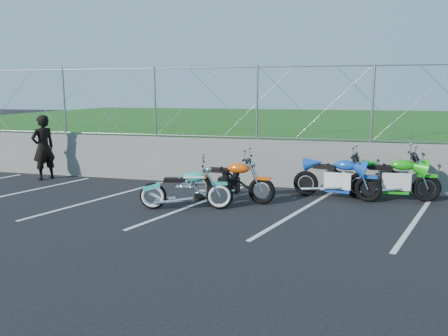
% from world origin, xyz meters
% --- Properties ---
extents(ground, '(90.00, 90.00, 0.00)m').
position_xyz_m(ground, '(0.00, 0.00, 0.00)').
color(ground, black).
rests_on(ground, ground).
extents(retaining_wall, '(30.00, 0.22, 1.30)m').
position_xyz_m(retaining_wall, '(0.00, 3.50, 0.65)').
color(retaining_wall, slate).
rests_on(retaining_wall, ground).
extents(grass_field, '(30.00, 20.00, 1.30)m').
position_xyz_m(grass_field, '(0.00, 13.50, 0.65)').
color(grass_field, '#1B4D14').
rests_on(grass_field, ground).
extents(chain_link_fence, '(28.00, 0.03, 2.00)m').
position_xyz_m(chain_link_fence, '(0.00, 3.50, 2.30)').
color(chain_link_fence, gray).
rests_on(chain_link_fence, retaining_wall).
extents(parking_lines, '(18.29, 4.31, 0.01)m').
position_xyz_m(parking_lines, '(1.20, 1.00, 0.00)').
color(parking_lines, silver).
rests_on(parking_lines, ground).
extents(cruiser_turquoise, '(2.05, 0.73, 1.04)m').
position_xyz_m(cruiser_turquoise, '(-0.03, 0.61, 0.42)').
color(cruiser_turquoise, black).
rests_on(cruiser_turquoise, ground).
extents(naked_orange, '(2.20, 0.75, 1.09)m').
position_xyz_m(naked_orange, '(0.76, 1.49, 0.47)').
color(naked_orange, black).
rests_on(naked_orange, ground).
extents(sportbike_green, '(2.22, 0.79, 1.15)m').
position_xyz_m(sportbike_green, '(4.52, 2.60, 0.50)').
color(sportbike_green, black).
rests_on(sportbike_green, ground).
extents(sportbike_blue, '(2.14, 0.76, 1.11)m').
position_xyz_m(sportbike_blue, '(3.21, 2.43, 0.48)').
color(sportbike_blue, black).
rests_on(sportbike_blue, ground).
extents(person_standing, '(0.71, 0.83, 1.92)m').
position_xyz_m(person_standing, '(-5.28, 2.73, 0.96)').
color(person_standing, black).
rests_on(person_standing, ground).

